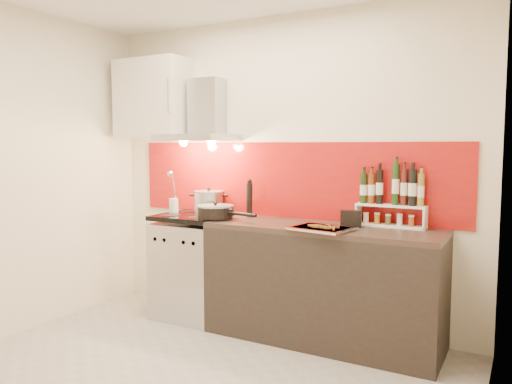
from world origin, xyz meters
The scene contains 16 objects.
floor centered at (0.00, 0.00, 0.00)m, with size 3.40×3.40×0.00m, color #9E9991.
back_wall centered at (0.00, 1.40, 1.30)m, with size 3.40×0.02×2.60m, color silver.
left_wall centered at (-1.70, 0.00, 1.30)m, with size 0.02×2.80×2.60m, color silver.
right_wall centered at (1.70, 0.00, 1.30)m, with size 0.02×2.80×2.60m, color silver.
backsplash centered at (0.05, 1.39, 1.22)m, with size 3.00×0.02×0.64m, color #9D0814.
range_stove centered at (-0.70, 1.10, 0.44)m, with size 0.60×0.60×0.91m.
counter centered at (0.50, 1.10, 0.45)m, with size 1.80×0.60×0.90m.
range_hood centered at (-0.70, 1.24, 1.74)m, with size 0.62×0.50×0.61m.
upper_cabinet centered at (-1.25, 1.22, 1.95)m, with size 0.70×0.35×0.72m, color silver.
stock_pot centered at (-0.67, 1.27, 1.01)m, with size 0.27×0.27×0.23m.
saute_pan centered at (-0.41, 1.01, 0.96)m, with size 0.58×0.30×0.14m.
utensil_jar centered at (-0.94, 1.11, 1.02)m, with size 0.08×0.12×0.39m.
pepper_mill centered at (-0.23, 1.25, 1.06)m, with size 0.05×0.05×0.33m.
step_shelf centered at (0.97, 1.31, 1.11)m, with size 0.52×0.14×0.48m.
caddy_box centered at (0.70, 1.16, 0.96)m, with size 0.15×0.07×0.13m, color black.
baking_tray centered at (0.56, 0.91, 0.92)m, with size 0.47×0.39×0.03m.
Camera 1 is at (1.87, -2.44, 1.51)m, focal length 35.00 mm.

